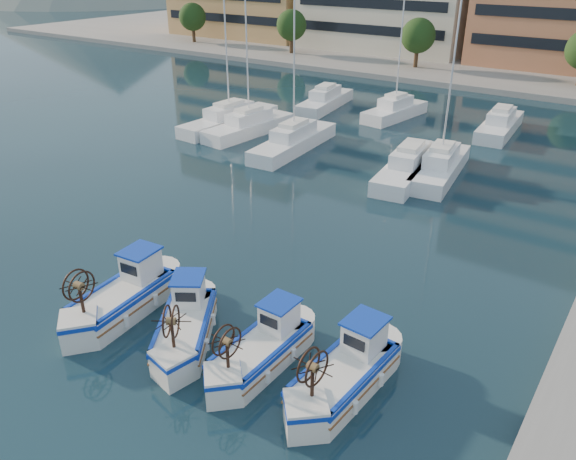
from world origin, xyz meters
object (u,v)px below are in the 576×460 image
(fishing_boat_c, at_px, (263,347))
(fishing_boat_d, at_px, (346,371))
(fishing_boat_a, at_px, (124,295))
(fishing_boat_b, at_px, (186,323))

(fishing_boat_c, bearing_deg, fishing_boat_d, 10.33)
(fishing_boat_d, bearing_deg, fishing_boat_a, -169.94)
(fishing_boat_a, height_order, fishing_boat_c, fishing_boat_a)
(fishing_boat_a, xyz_separation_m, fishing_boat_c, (6.48, 0.61, -0.08))
(fishing_boat_b, height_order, fishing_boat_d, fishing_boat_d)
(fishing_boat_b, relative_size, fishing_boat_d, 0.97)
(fishing_boat_d, bearing_deg, fishing_boat_b, -167.19)
(fishing_boat_a, relative_size, fishing_boat_d, 1.05)
(fishing_boat_c, relative_size, fishing_boat_d, 0.93)
(fishing_boat_c, distance_m, fishing_boat_d, 3.10)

